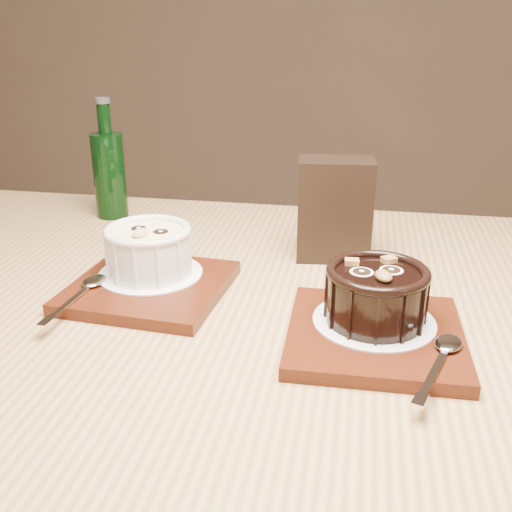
{
  "coord_description": "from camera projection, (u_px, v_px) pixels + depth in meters",
  "views": [
    {
      "loc": [
        0.05,
        -0.35,
        1.07
      ],
      "look_at": [
        -0.05,
        0.26,
        0.81
      ],
      "focal_mm": 42.0,
      "sensor_mm": 36.0,
      "label": 1
    }
  ],
  "objects": [
    {
      "name": "doily_left",
      "position": [
        151.0,
        273.0,
        0.75
      ],
      "size": [
        0.13,
        0.13,
        0.0
      ],
      "primitive_type": "cylinder",
      "color": "white",
      "rests_on": "tray_left"
    },
    {
      "name": "ramekin_dark",
      "position": [
        376.0,
        292.0,
        0.62
      ],
      "size": [
        0.11,
        0.11,
        0.06
      ],
      "rotation": [
        0.0,
        0.0,
        0.3
      ],
      "color": "black",
      "rests_on": "doily_right"
    },
    {
      "name": "table",
      "position": [
        265.0,
        374.0,
        0.73
      ],
      "size": [
        1.22,
        0.83,
        0.75
      ],
      "rotation": [
        0.0,
        0.0,
        -0.02
      ],
      "color": "olive",
      "rests_on": "ground"
    },
    {
      "name": "tray_right",
      "position": [
        375.0,
        336.0,
        0.62
      ],
      "size": [
        0.18,
        0.18,
        0.01
      ],
      "primitive_type": "cube",
      "rotation": [
        0.0,
        0.0,
        -0.01
      ],
      "color": "#451A0B",
      "rests_on": "table"
    },
    {
      "name": "doily_right",
      "position": [
        374.0,
        321.0,
        0.64
      ],
      "size": [
        0.13,
        0.13,
        0.0
      ],
      "primitive_type": "cylinder",
      "color": "white",
      "rests_on": "tray_right"
    },
    {
      "name": "tray_left",
      "position": [
        150.0,
        287.0,
        0.73
      ],
      "size": [
        0.2,
        0.2,
        0.01
      ],
      "primitive_type": "cube",
      "rotation": [
        0.0,
        0.0,
        -0.1
      ],
      "color": "#451A0B",
      "rests_on": "table"
    },
    {
      "name": "spoon_left",
      "position": [
        79.0,
        293.0,
        0.69
      ],
      "size": [
        0.04,
        0.14,
        0.01
      ],
      "primitive_type": null,
      "rotation": [
        0.0,
        0.0,
        -0.09
      ],
      "color": "silver",
      "rests_on": "tray_left"
    },
    {
      "name": "green_bottle",
      "position": [
        109.0,
        172.0,
        0.99
      ],
      "size": [
        0.05,
        0.05,
        0.2
      ],
      "color": "black",
      "rests_on": "table"
    },
    {
      "name": "ramekin_white",
      "position": [
        149.0,
        248.0,
        0.74
      ],
      "size": [
        0.11,
        0.11,
        0.06
      ],
      "rotation": [
        0.0,
        0.0,
        -0.24
      ],
      "color": "silver",
      "rests_on": "doily_left"
    },
    {
      "name": "condiment_stand",
      "position": [
        335.0,
        210.0,
        0.82
      ],
      "size": [
        0.1,
        0.07,
        0.14
      ],
      "primitive_type": "cube",
      "rotation": [
        0.0,
        0.0,
        0.07
      ],
      "color": "black",
      "rests_on": "table"
    },
    {
      "name": "spoon_right",
      "position": [
        440.0,
        360.0,
        0.56
      ],
      "size": [
        0.07,
        0.13,
        0.01
      ],
      "primitive_type": null,
      "rotation": [
        0.0,
        0.0,
        -0.35
      ],
      "color": "silver",
      "rests_on": "tray_right"
    }
  ]
}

